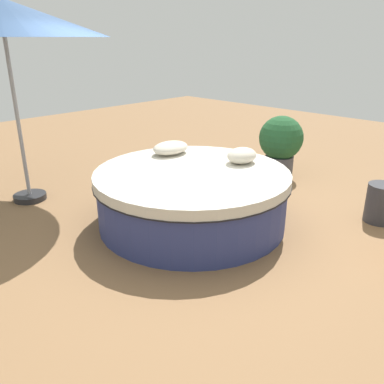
{
  "coord_description": "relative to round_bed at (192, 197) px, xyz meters",
  "views": [
    {
      "loc": [
        -3.19,
        -3.09,
        2.13
      ],
      "look_at": [
        0.0,
        0.0,
        0.4
      ],
      "focal_mm": 37.28,
      "sensor_mm": 36.0,
      "label": 1
    }
  ],
  "objects": [
    {
      "name": "side_table",
      "position": [
        1.63,
        -1.63,
        -0.1
      ],
      "size": [
        0.36,
        0.36,
        0.48
      ],
      "primitive_type": "cylinder",
      "color": "#333338",
      "rests_on": "ground_plane"
    },
    {
      "name": "planter",
      "position": [
        2.24,
        0.21,
        0.22
      ],
      "size": [
        0.7,
        0.7,
        0.99
      ],
      "color": "#4C4C51",
      "rests_on": "ground_plane"
    },
    {
      "name": "round_bed",
      "position": [
        0.0,
        0.0,
        0.0
      ],
      "size": [
        2.31,
        2.31,
        0.67
      ],
      "color": "navy",
      "rests_on": "ground_plane"
    },
    {
      "name": "ground_plane",
      "position": [
        0.0,
        0.0,
        -0.34
      ],
      "size": [
        16.0,
        16.0,
        0.0
      ],
      "primitive_type": "plane",
      "color": "olive"
    },
    {
      "name": "patio_umbrella",
      "position": [
        -1.05,
        2.15,
        2.0
      ],
      "size": [
        2.54,
        2.54,
        2.57
      ],
      "color": "#262628",
      "rests_on": "ground_plane"
    },
    {
      "name": "throw_pillow_0",
      "position": [
        0.66,
        -0.22,
        0.42
      ],
      "size": [
        0.41,
        0.33,
        0.19
      ],
      "primitive_type": "ellipsoid",
      "color": "beige",
      "rests_on": "round_bed"
    },
    {
      "name": "throw_pillow_1",
      "position": [
        0.33,
        0.71,
        0.41
      ],
      "size": [
        0.53,
        0.38,
        0.17
      ],
      "primitive_type": "ellipsoid",
      "color": "beige",
      "rests_on": "round_bed"
    }
  ]
}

